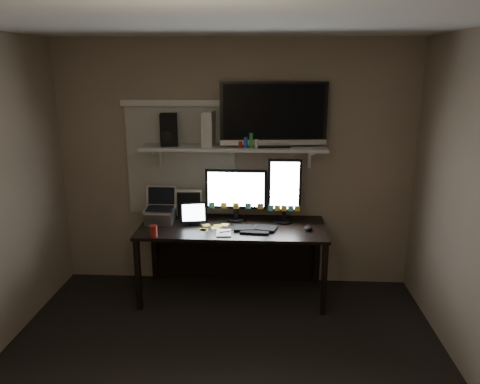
# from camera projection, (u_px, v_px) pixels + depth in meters

# --- Properties ---
(ceiling) EXTENTS (3.60, 3.60, 0.00)m
(ceiling) POSITION_uv_depth(u_px,v_px,m) (214.00, 18.00, 2.69)
(ceiling) COLOR silver
(ceiling) RESTS_ON back_wall
(back_wall) EXTENTS (3.60, 0.00, 3.60)m
(back_wall) POSITION_uv_depth(u_px,v_px,m) (235.00, 166.00, 4.75)
(back_wall) COLOR #746653
(back_wall) RESTS_ON floor
(window_blinds) EXTENTS (1.10, 0.02, 1.10)m
(window_blinds) POSITION_uv_depth(u_px,v_px,m) (181.00, 161.00, 4.76)
(window_blinds) COLOR #BCB6A9
(window_blinds) RESTS_ON back_wall
(desk) EXTENTS (1.80, 0.75, 0.73)m
(desk) POSITION_uv_depth(u_px,v_px,m) (233.00, 239.00, 4.69)
(desk) COLOR black
(desk) RESTS_ON floor
(wall_shelf) EXTENTS (1.80, 0.35, 0.03)m
(wall_shelf) POSITION_uv_depth(u_px,v_px,m) (234.00, 148.00, 4.53)
(wall_shelf) COLOR #B4B5B0
(wall_shelf) RESTS_ON back_wall
(monitor_landscape) EXTENTS (0.61, 0.07, 0.53)m
(monitor_landscape) POSITION_uv_depth(u_px,v_px,m) (236.00, 194.00, 4.64)
(monitor_landscape) COLOR black
(monitor_landscape) RESTS_ON desk
(monitor_portrait) EXTENTS (0.32, 0.06, 0.65)m
(monitor_portrait) POSITION_uv_depth(u_px,v_px,m) (284.00, 191.00, 4.56)
(monitor_portrait) COLOR black
(monitor_portrait) RESTS_ON desk
(keyboard) EXTENTS (0.42, 0.19, 0.03)m
(keyboard) POSITION_uv_depth(u_px,v_px,m) (255.00, 228.00, 4.43)
(keyboard) COLOR black
(keyboard) RESTS_ON desk
(mouse) EXTENTS (0.09, 0.12, 0.04)m
(mouse) POSITION_uv_depth(u_px,v_px,m) (308.00, 228.00, 4.42)
(mouse) COLOR black
(mouse) RESTS_ON desk
(notepad) EXTENTS (0.15, 0.20, 0.01)m
(notepad) POSITION_uv_depth(u_px,v_px,m) (224.00, 233.00, 4.32)
(notepad) COLOR white
(notepad) RESTS_ON desk
(tablet) EXTENTS (0.27, 0.15, 0.23)m
(tablet) POSITION_uv_depth(u_px,v_px,m) (194.00, 214.00, 4.54)
(tablet) COLOR black
(tablet) RESTS_ON desk
(file_sorter) EXTENTS (0.23, 0.11, 0.29)m
(file_sorter) POSITION_uv_depth(u_px,v_px,m) (189.00, 204.00, 4.75)
(file_sorter) COLOR black
(file_sorter) RESTS_ON desk
(laptop) EXTENTS (0.31, 0.25, 0.34)m
(laptop) POSITION_uv_depth(u_px,v_px,m) (160.00, 206.00, 4.59)
(laptop) COLOR silver
(laptop) RESTS_ON desk
(cup) EXTENTS (0.07, 0.07, 0.11)m
(cup) POSITION_uv_depth(u_px,v_px,m) (153.00, 231.00, 4.24)
(cup) COLOR maroon
(cup) RESTS_ON desk
(sticky_notes) EXTENTS (0.38, 0.33, 0.00)m
(sticky_notes) POSITION_uv_depth(u_px,v_px,m) (214.00, 228.00, 4.48)
(sticky_notes) COLOR yellow
(sticky_notes) RESTS_ON desk
(tv) EXTENTS (1.03, 0.28, 0.61)m
(tv) POSITION_uv_depth(u_px,v_px,m) (273.00, 115.00, 4.42)
(tv) COLOR black
(tv) RESTS_ON wall_shelf
(game_console) EXTENTS (0.11, 0.29, 0.33)m
(game_console) POSITION_uv_depth(u_px,v_px,m) (209.00, 129.00, 4.52)
(game_console) COLOR beige
(game_console) RESTS_ON wall_shelf
(speaker) EXTENTS (0.20, 0.23, 0.31)m
(speaker) POSITION_uv_depth(u_px,v_px,m) (169.00, 130.00, 4.54)
(speaker) COLOR black
(speaker) RESTS_ON wall_shelf
(bottles) EXTENTS (0.23, 0.10, 0.14)m
(bottles) POSITION_uv_depth(u_px,v_px,m) (248.00, 140.00, 4.42)
(bottles) COLOR #A50F0C
(bottles) RESTS_ON wall_shelf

